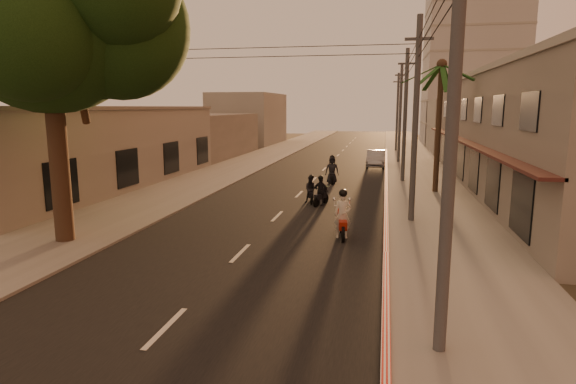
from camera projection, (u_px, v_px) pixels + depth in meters
name	position (u px, v px, depth m)	size (l,w,h in m)	color
ground	(222.00, 272.00, 15.22)	(160.00, 160.00, 0.00)	#383023
road	(314.00, 180.00, 34.52)	(10.00, 140.00, 0.02)	black
sidewalk_right	(422.00, 182.00, 33.06)	(5.00, 140.00, 0.12)	slate
sidewalk_left	(215.00, 176.00, 35.98)	(5.00, 140.00, 0.12)	slate
curb_stripe	(386.00, 193.00, 28.69)	(0.20, 60.00, 0.20)	red
shophouse_row	(536.00, 132.00, 29.24)	(8.80, 34.20, 7.30)	gray
left_building	(86.00, 147.00, 31.00)	(8.20, 24.20, 5.20)	#A19D91
distant_tower	(474.00, 39.00, 63.71)	(12.10, 12.10, 28.00)	#B7B5B2
broadleaf_tree	(59.00, 12.00, 17.10)	(9.60, 8.70, 12.10)	black
palm_tree	(441.00, 72.00, 27.86)	(5.00, 5.00, 8.20)	black
utility_poles	(406.00, 86.00, 32.18)	(1.20, 48.26, 9.00)	#38383A
filler_right	(466.00, 126.00, 55.41)	(8.00, 14.00, 6.00)	#A19D91
filler_left_near	(201.00, 136.00, 50.38)	(8.00, 14.00, 4.40)	#A19D91
filler_left_far	(249.00, 119.00, 67.53)	(8.00, 14.00, 7.00)	#A19D91
scooter_red	(343.00, 216.00, 19.06)	(0.87, 2.02, 1.99)	black
scooter_mid_a	(311.00, 190.00, 26.07)	(0.89, 1.60, 1.57)	black
scooter_mid_b	(321.00, 192.00, 25.40)	(1.14, 1.60, 1.63)	black
scooter_far_a	(332.00, 171.00, 32.65)	(1.06, 1.99, 1.97)	black
parked_car	(376.00, 159.00, 41.86)	(1.54, 4.41, 1.45)	#989AA0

